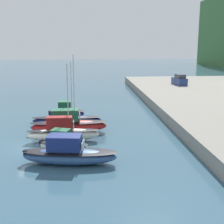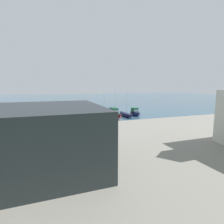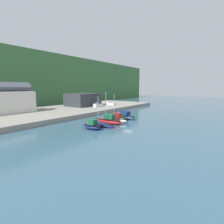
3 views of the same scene
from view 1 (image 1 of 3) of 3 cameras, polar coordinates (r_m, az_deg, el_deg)
name	(u,v)px [view 1 (image 1 of 3)]	position (r m, az deg, el deg)	size (l,w,h in m)	color
ground_plane	(31,147)	(31.26, -14.55, -6.30)	(320.00, 320.00, 0.00)	#385B70
moored_boat_0	(66,112)	(41.86, -8.37, -0.03)	(2.55, 4.86, 2.35)	navy
moored_boat_1	(67,120)	(38.75, -8.22, -1.44)	(1.74, 8.59, 7.61)	navy
moored_boat_2	(69,124)	(35.03, -7.96, -2.24)	(2.46, 8.62, 8.64)	red
moored_boat_3	(63,132)	(32.11, -8.98, -3.72)	(1.53, 7.39, 7.87)	white
moored_boat_4	(63,144)	(29.35, -8.98, -5.75)	(3.17, 5.08, 2.10)	white
moored_boat_5	(69,154)	(26.34, -7.91, -7.53)	(3.27, 8.22, 2.47)	#33568E
parked_car_0	(179,80)	(65.60, 12.23, 5.69)	(4.40, 2.33, 2.16)	navy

